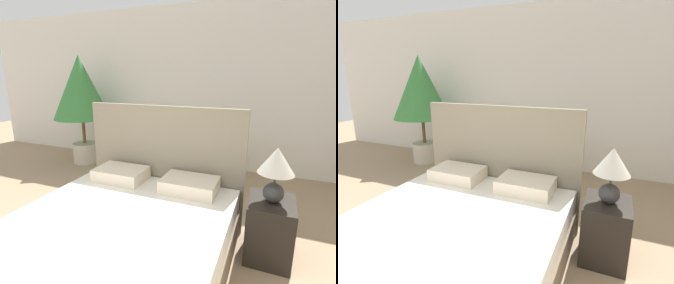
% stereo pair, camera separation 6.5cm
% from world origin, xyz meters
% --- Properties ---
extents(wall_back, '(10.00, 0.06, 2.90)m').
position_xyz_m(wall_back, '(0.00, 4.12, 1.45)').
color(wall_back, white).
rests_on(wall_back, ground_plane).
extents(bed, '(1.88, 1.97, 1.37)m').
position_xyz_m(bed, '(0.14, 1.22, 0.30)').
color(bed, brown).
rests_on(bed, ground_plane).
extents(armchair_near_window_left, '(0.62, 0.61, 0.91)m').
position_xyz_m(armchair_near_window_left, '(-0.75, 3.32, 0.30)').
color(armchair_near_window_left, silver).
rests_on(armchair_near_window_left, ground_plane).
extents(armchair_near_window_right, '(0.59, 0.58, 0.91)m').
position_xyz_m(armchair_near_window_right, '(0.27, 3.32, 0.30)').
color(armchair_near_window_right, silver).
rests_on(armchair_near_window_right, ground_plane).
extents(potted_palm, '(1.05, 1.05, 2.06)m').
position_xyz_m(potted_palm, '(-2.12, 3.43, 1.39)').
color(potted_palm, beige).
rests_on(potted_palm, ground_plane).
extents(nightstand, '(0.41, 0.49, 0.58)m').
position_xyz_m(nightstand, '(1.36, 1.82, 0.29)').
color(nightstand, black).
rests_on(nightstand, ground_plane).
extents(table_lamp, '(0.32, 0.32, 0.51)m').
position_xyz_m(table_lamp, '(1.36, 1.80, 0.91)').
color(table_lamp, '#333333').
rests_on(table_lamp, nightstand).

